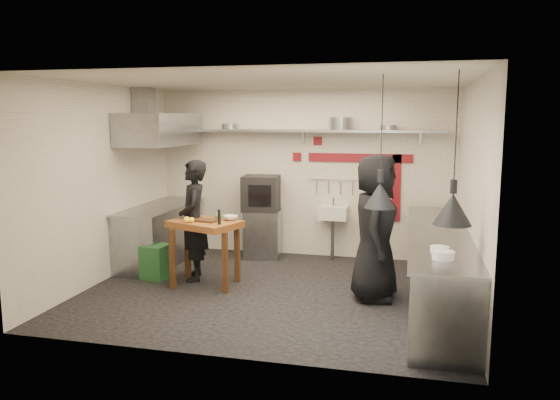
% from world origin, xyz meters
% --- Properties ---
extents(floor, '(5.00, 5.00, 0.00)m').
position_xyz_m(floor, '(0.00, 0.00, 0.00)').
color(floor, black).
rests_on(floor, ground).
extents(ceiling, '(5.00, 5.00, 0.00)m').
position_xyz_m(ceiling, '(0.00, 0.00, 2.80)').
color(ceiling, beige).
rests_on(ceiling, floor).
extents(wall_back, '(5.00, 0.04, 2.80)m').
position_xyz_m(wall_back, '(0.00, 2.10, 1.40)').
color(wall_back, silver).
rests_on(wall_back, floor).
extents(wall_front, '(5.00, 0.04, 2.80)m').
position_xyz_m(wall_front, '(0.00, -2.10, 1.40)').
color(wall_front, silver).
rests_on(wall_front, floor).
extents(wall_left, '(0.04, 4.20, 2.80)m').
position_xyz_m(wall_left, '(-2.50, 0.00, 1.40)').
color(wall_left, silver).
rests_on(wall_left, floor).
extents(wall_right, '(0.04, 4.20, 2.80)m').
position_xyz_m(wall_right, '(2.50, 0.00, 1.40)').
color(wall_right, silver).
rests_on(wall_right, floor).
extents(red_band_horiz, '(1.70, 0.02, 0.14)m').
position_xyz_m(red_band_horiz, '(0.95, 2.08, 1.68)').
color(red_band_horiz, maroon).
rests_on(red_band_horiz, wall_back).
extents(red_band_vert, '(0.14, 0.02, 1.10)m').
position_xyz_m(red_band_vert, '(1.55, 2.08, 1.20)').
color(red_band_vert, maroon).
rests_on(red_band_vert, wall_back).
extents(red_tile_a, '(0.14, 0.02, 0.14)m').
position_xyz_m(red_tile_a, '(0.25, 2.08, 1.95)').
color(red_tile_a, maroon).
rests_on(red_tile_a, wall_back).
extents(red_tile_b, '(0.14, 0.02, 0.14)m').
position_xyz_m(red_tile_b, '(-0.10, 2.08, 1.68)').
color(red_tile_b, maroon).
rests_on(red_tile_b, wall_back).
extents(back_shelf, '(4.60, 0.34, 0.04)m').
position_xyz_m(back_shelf, '(0.00, 1.92, 2.12)').
color(back_shelf, slate).
rests_on(back_shelf, wall_back).
extents(shelf_bracket_left, '(0.04, 0.06, 0.24)m').
position_xyz_m(shelf_bracket_left, '(-1.90, 2.07, 2.02)').
color(shelf_bracket_left, slate).
rests_on(shelf_bracket_left, wall_back).
extents(shelf_bracket_mid, '(0.04, 0.06, 0.24)m').
position_xyz_m(shelf_bracket_mid, '(0.00, 2.07, 2.02)').
color(shelf_bracket_mid, slate).
rests_on(shelf_bracket_mid, wall_back).
extents(shelf_bracket_right, '(0.04, 0.06, 0.24)m').
position_xyz_m(shelf_bracket_right, '(1.90, 2.07, 2.02)').
color(shelf_bracket_right, slate).
rests_on(shelf_bracket_right, wall_back).
extents(pan_far_left, '(0.28, 0.28, 0.09)m').
position_xyz_m(pan_far_left, '(-1.23, 1.92, 2.19)').
color(pan_far_left, slate).
rests_on(pan_far_left, back_shelf).
extents(pan_mid_left, '(0.26, 0.26, 0.07)m').
position_xyz_m(pan_mid_left, '(-1.22, 1.92, 2.18)').
color(pan_mid_left, slate).
rests_on(pan_mid_left, back_shelf).
extents(stock_pot, '(0.42, 0.42, 0.20)m').
position_xyz_m(stock_pot, '(0.65, 1.92, 2.24)').
color(stock_pot, slate).
rests_on(stock_pot, back_shelf).
extents(pan_right, '(0.29, 0.29, 0.08)m').
position_xyz_m(pan_right, '(1.40, 1.92, 2.18)').
color(pan_right, slate).
rests_on(pan_right, back_shelf).
extents(oven_stand, '(0.63, 0.58, 0.80)m').
position_xyz_m(oven_stand, '(-0.61, 1.75, 0.40)').
color(oven_stand, slate).
rests_on(oven_stand, floor).
extents(combi_oven, '(0.64, 0.60, 0.58)m').
position_xyz_m(combi_oven, '(-0.64, 1.74, 1.09)').
color(combi_oven, black).
rests_on(combi_oven, oven_stand).
extents(oven_door, '(0.54, 0.09, 0.46)m').
position_xyz_m(oven_door, '(-0.64, 1.50, 1.09)').
color(oven_door, maroon).
rests_on(oven_door, combi_oven).
extents(oven_glass, '(0.37, 0.05, 0.34)m').
position_xyz_m(oven_glass, '(-0.58, 1.47, 1.09)').
color(oven_glass, black).
rests_on(oven_glass, oven_door).
extents(hand_sink, '(0.46, 0.34, 0.22)m').
position_xyz_m(hand_sink, '(0.55, 1.92, 0.78)').
color(hand_sink, silver).
rests_on(hand_sink, wall_back).
extents(sink_tap, '(0.03, 0.03, 0.14)m').
position_xyz_m(sink_tap, '(0.55, 1.92, 0.96)').
color(sink_tap, slate).
rests_on(sink_tap, hand_sink).
extents(sink_drain, '(0.06, 0.06, 0.66)m').
position_xyz_m(sink_drain, '(0.55, 1.88, 0.34)').
color(sink_drain, slate).
rests_on(sink_drain, floor).
extents(utensil_rail, '(0.90, 0.02, 0.02)m').
position_xyz_m(utensil_rail, '(0.55, 2.06, 1.32)').
color(utensil_rail, slate).
rests_on(utensil_rail, wall_back).
extents(counter_right, '(0.70, 3.80, 0.90)m').
position_xyz_m(counter_right, '(2.15, 0.00, 0.45)').
color(counter_right, slate).
rests_on(counter_right, floor).
extents(counter_right_top, '(0.76, 3.90, 0.03)m').
position_xyz_m(counter_right_top, '(2.15, 0.00, 0.92)').
color(counter_right_top, slate).
rests_on(counter_right_top, counter_right).
extents(plate_stack, '(0.25, 0.25, 0.09)m').
position_xyz_m(plate_stack, '(2.12, -1.36, 0.97)').
color(plate_stack, silver).
rests_on(plate_stack, counter_right_top).
extents(small_bowl_right, '(0.26, 0.26, 0.05)m').
position_xyz_m(small_bowl_right, '(2.10, -1.02, 0.96)').
color(small_bowl_right, silver).
rests_on(small_bowl_right, counter_right_top).
extents(counter_left, '(0.70, 1.90, 0.90)m').
position_xyz_m(counter_left, '(-2.15, 1.05, 0.45)').
color(counter_left, slate).
rests_on(counter_left, floor).
extents(counter_left_top, '(0.76, 2.00, 0.03)m').
position_xyz_m(counter_left_top, '(-2.15, 1.05, 0.92)').
color(counter_left_top, slate).
rests_on(counter_left_top, counter_left).
extents(extractor_hood, '(0.78, 1.60, 0.50)m').
position_xyz_m(extractor_hood, '(-2.10, 1.05, 2.15)').
color(extractor_hood, slate).
rests_on(extractor_hood, ceiling).
extents(hood_duct, '(0.28, 0.28, 0.50)m').
position_xyz_m(hood_duct, '(-2.35, 1.05, 2.55)').
color(hood_duct, slate).
rests_on(hood_duct, ceiling).
extents(green_bin, '(0.40, 0.40, 0.50)m').
position_xyz_m(green_bin, '(-1.81, 0.19, 0.25)').
color(green_bin, '#225A2B').
rests_on(green_bin, floor).
extents(prep_table, '(1.09, 0.92, 0.92)m').
position_xyz_m(prep_table, '(-0.98, 0.06, 0.46)').
color(prep_table, brown).
rests_on(prep_table, floor).
extents(cutting_board, '(0.37, 0.29, 0.02)m').
position_xyz_m(cutting_board, '(-0.95, 0.05, 0.93)').
color(cutting_board, '#442814').
rests_on(cutting_board, prep_table).
extents(pepper_mill, '(0.05, 0.05, 0.20)m').
position_xyz_m(pepper_mill, '(-0.70, -0.14, 1.02)').
color(pepper_mill, black).
rests_on(pepper_mill, prep_table).
extents(lemon_a, '(0.10, 0.10, 0.08)m').
position_xyz_m(lemon_a, '(-1.17, -0.12, 0.96)').
color(lemon_a, yellow).
rests_on(lemon_a, prep_table).
extents(lemon_b, '(0.07, 0.07, 0.07)m').
position_xyz_m(lemon_b, '(-1.10, -0.11, 0.96)').
color(lemon_b, yellow).
rests_on(lemon_b, prep_table).
extents(veg_ball, '(0.10, 0.10, 0.10)m').
position_xyz_m(veg_ball, '(-0.84, 0.22, 0.97)').
color(veg_ball, '#599743').
rests_on(veg_ball, prep_table).
extents(steel_tray, '(0.22, 0.17, 0.03)m').
position_xyz_m(steel_tray, '(-1.21, 0.17, 0.94)').
color(steel_tray, slate).
rests_on(steel_tray, prep_table).
extents(bowl, '(0.24, 0.24, 0.07)m').
position_xyz_m(bowl, '(-0.65, 0.20, 0.95)').
color(bowl, silver).
rests_on(bowl, prep_table).
extents(heat_lamp_near, '(0.43, 0.43, 1.46)m').
position_xyz_m(heat_lamp_near, '(1.45, -0.80, 2.07)').
color(heat_lamp_near, black).
rests_on(heat_lamp_near, ceiling).
extents(heat_lamp_far, '(0.48, 0.48, 1.55)m').
position_xyz_m(heat_lamp_far, '(2.20, -1.19, 2.03)').
color(heat_lamp_far, black).
rests_on(heat_lamp_far, ceiling).
extents(chef_left, '(0.62, 0.74, 1.74)m').
position_xyz_m(chef_left, '(-1.25, 0.30, 0.87)').
color(chef_left, black).
rests_on(chef_left, floor).
extents(chef_right, '(0.61, 0.93, 1.88)m').
position_xyz_m(chef_right, '(1.35, 0.02, 0.94)').
color(chef_right, black).
rests_on(chef_right, floor).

